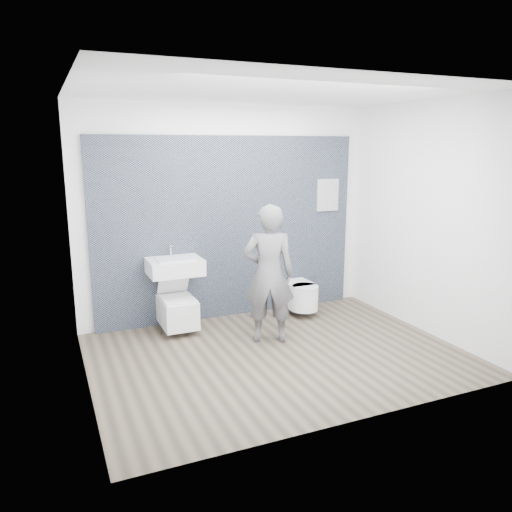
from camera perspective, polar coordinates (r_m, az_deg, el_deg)
name	(u,v)px	position (r m, az deg, el deg)	size (l,w,h in m)	color
ground	(277,354)	(5.66, 2.46, -11.15)	(4.00, 4.00, 0.00)	brown
room_shell	(279,198)	(5.21, 2.64, 6.64)	(4.00, 4.00, 4.00)	white
tile_wall	(231,314)	(6.92, -2.89, -6.67)	(3.60, 0.06, 2.40)	black
washbasin	(175,266)	(6.20, -9.26, -1.15)	(0.65, 0.49, 0.49)	white
toilet_square	(177,310)	(6.31, -8.98, -6.12)	(0.41, 0.59, 0.73)	white
toilet_rounded	(300,295)	(6.89, 5.08, -4.50)	(0.37, 0.63, 0.34)	white
info_placard	(324,302)	(7.50, 7.82, -5.25)	(0.34, 0.03, 0.45)	white
visitor	(269,274)	(5.78, 1.47, -2.08)	(0.59, 0.39, 1.63)	slate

